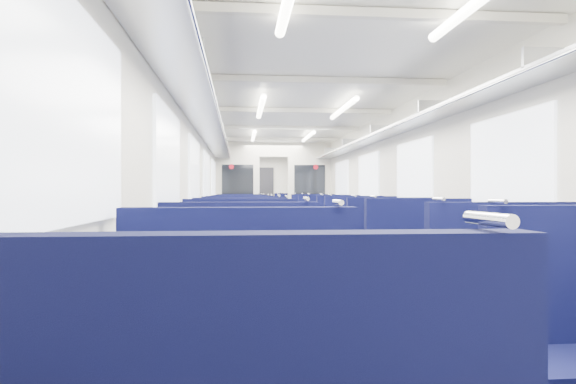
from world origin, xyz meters
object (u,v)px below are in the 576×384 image
object	(u,v)px
seat_7	(423,281)
seat_21	(303,222)
seat_14	(240,238)
seat_22	(240,220)
seat_16	(240,233)
seat_27	(290,216)
end_door	(263,196)
seat_13	(348,244)
seat_25	(294,218)
seat_12	(240,244)
seat_5	(493,315)
seat_17	(322,232)
seat_11	(363,251)
seat_24	(240,218)
seat_23	(298,220)
seat_8	(240,265)
seat_19	(314,228)
seat_6	(240,285)
seat_4	(240,315)
seat_9	(388,264)
seat_18	(240,228)
seat_26	(240,216)
bulkhead	(274,188)
seat_15	(334,237)
seat_10	(240,253)
seat_20	(240,223)

from	to	relation	value
seat_7	seat_21	world-z (taller)	same
seat_14	seat_22	distance (m)	5.50
seat_16	seat_27	distance (m)	6.97
seat_7	seat_27	world-z (taller)	same
seat_14	end_door	bearing A→B (deg)	84.87
end_door	seat_13	distance (m)	10.47
end_door	seat_25	bearing A→B (deg)	-71.96
seat_12	seat_21	size ratio (longest dim) A/B	1.00
seat_5	seat_22	bearing A→B (deg)	98.41
seat_17	seat_27	size ratio (longest dim) A/B	1.00
seat_11	seat_24	distance (m)	8.93
seat_11	seat_5	bearing A→B (deg)	-90.00
end_door	seat_7	world-z (taller)	end_door
seat_21	seat_23	xyz separation A→B (m)	(0.00, 1.30, 0.00)
seat_8	seat_19	size ratio (longest dim) A/B	1.00
seat_6	seat_14	size ratio (longest dim) A/B	1.00
seat_4	seat_17	distance (m)	7.02
seat_9	seat_18	world-z (taller)	same
seat_6	seat_27	world-z (taller)	same
seat_9	seat_18	xyz separation A→B (m)	(-1.66, 5.81, 0.00)
seat_4	seat_14	xyz separation A→B (m)	(0.00, 5.56, 0.00)
seat_17	seat_26	xyz separation A→B (m)	(-1.66, 6.71, 0.00)
seat_12	seat_25	xyz separation A→B (m)	(1.66, 7.78, 0.00)
end_door	seat_14	size ratio (longest dim) A/B	1.78
seat_24	seat_27	bearing A→B (deg)	37.79
seat_8	seat_21	world-z (taller)	same
seat_17	seat_26	size ratio (longest dim) A/B	1.00
bulkhead	seat_8	size ratio (longest dim) A/B	2.49
seat_19	seat_13	bearing A→B (deg)	-90.00
seat_12	seat_16	bearing A→B (deg)	90.00
seat_21	seat_26	world-z (taller)	same
seat_9	seat_21	size ratio (longest dim) A/B	1.00
seat_12	seat_27	xyz separation A→B (m)	(1.66, 9.00, 0.00)
seat_25	seat_18	bearing A→B (deg)	-111.39
seat_18	end_door	bearing A→B (deg)	83.03
bulkhead	seat_22	bearing A→B (deg)	112.42
seat_26	seat_27	world-z (taller)	same
seat_13	seat_24	bearing A→B (deg)	102.01
seat_6	seat_19	xyz separation A→B (m)	(1.66, 6.82, 0.00)
seat_7	seat_15	world-z (taller)	same
seat_13	seat_18	size ratio (longest dim) A/B	1.00
seat_12	seat_22	world-z (taller)	same
seat_9	seat_17	xyz separation A→B (m)	(0.00, 4.61, 0.00)
seat_14	seat_4	bearing A→B (deg)	-90.00
seat_16	seat_26	bearing A→B (deg)	90.00
seat_6	seat_10	distance (m)	2.26
end_door	seat_26	xyz separation A→B (m)	(-0.83, -1.28, -0.66)
seat_19	seat_22	bearing A→B (deg)	117.74
seat_17	seat_19	xyz separation A→B (m)	(0.00, 1.09, 0.00)
seat_20	seat_26	xyz separation A→B (m)	(0.00, 3.65, 0.00)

